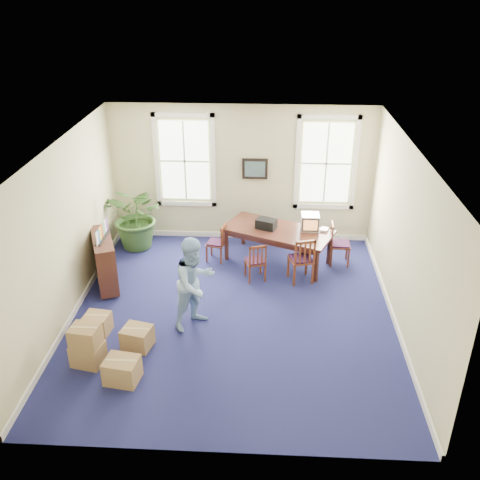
{
  "coord_description": "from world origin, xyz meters",
  "views": [
    {
      "loc": [
        0.58,
        -8.33,
        5.79
      ],
      "look_at": [
        0.1,
        0.6,
        1.25
      ],
      "focal_mm": 40.0,
      "sensor_mm": 36.0,
      "label": 1
    }
  ],
  "objects_px": {
    "crt_tv": "(310,222)",
    "cardboard_boxes": "(100,341)",
    "man": "(195,283)",
    "credenza": "(105,262)",
    "potted_plant": "(138,216)",
    "conference_table": "(278,246)",
    "chair_near_left": "(255,261)"
  },
  "relations": [
    {
      "from": "conference_table",
      "to": "crt_tv",
      "type": "xyz_separation_m",
      "value": [
        0.68,
        0.05,
        0.56
      ]
    },
    {
      "from": "potted_plant",
      "to": "cardboard_boxes",
      "type": "xyz_separation_m",
      "value": [
        0.25,
        -4.04,
        -0.4
      ]
    },
    {
      "from": "crt_tv",
      "to": "potted_plant",
      "type": "distance_m",
      "value": 3.88
    },
    {
      "from": "chair_near_left",
      "to": "credenza",
      "type": "relative_size",
      "value": 0.66
    },
    {
      "from": "crt_tv",
      "to": "cardboard_boxes",
      "type": "bearing_deg",
      "value": -135.07
    },
    {
      "from": "crt_tv",
      "to": "man",
      "type": "relative_size",
      "value": 0.24
    },
    {
      "from": "credenza",
      "to": "cardboard_boxes",
      "type": "bearing_deg",
      "value": -97.76
    },
    {
      "from": "potted_plant",
      "to": "conference_table",
      "type": "bearing_deg",
      "value": -9.31
    },
    {
      "from": "man",
      "to": "potted_plant",
      "type": "bearing_deg",
      "value": 72.7
    },
    {
      "from": "crt_tv",
      "to": "cardboard_boxes",
      "type": "xyz_separation_m",
      "value": [
        -3.6,
        -3.57,
        -0.58
      ]
    },
    {
      "from": "crt_tv",
      "to": "chair_near_left",
      "type": "relative_size",
      "value": 0.49
    },
    {
      "from": "crt_tv",
      "to": "man",
      "type": "xyz_separation_m",
      "value": [
        -2.17,
        -2.48,
        -0.09
      ]
    },
    {
      "from": "cardboard_boxes",
      "to": "potted_plant",
      "type": "bearing_deg",
      "value": 93.51
    },
    {
      "from": "conference_table",
      "to": "crt_tv",
      "type": "height_order",
      "value": "crt_tv"
    },
    {
      "from": "crt_tv",
      "to": "credenza",
      "type": "height_order",
      "value": "crt_tv"
    },
    {
      "from": "man",
      "to": "cardboard_boxes",
      "type": "xyz_separation_m",
      "value": [
        -1.44,
        -1.09,
        -0.49
      ]
    },
    {
      "from": "potted_plant",
      "to": "cardboard_boxes",
      "type": "height_order",
      "value": "potted_plant"
    },
    {
      "from": "chair_near_left",
      "to": "potted_plant",
      "type": "relative_size",
      "value": 0.55
    },
    {
      "from": "chair_near_left",
      "to": "man",
      "type": "bearing_deg",
      "value": 40.77
    },
    {
      "from": "conference_table",
      "to": "cardboard_boxes",
      "type": "relative_size",
      "value": 1.74
    },
    {
      "from": "man",
      "to": "potted_plant",
      "type": "height_order",
      "value": "man"
    },
    {
      "from": "conference_table",
      "to": "crt_tv",
      "type": "relative_size",
      "value": 5.47
    },
    {
      "from": "crt_tv",
      "to": "man",
      "type": "bearing_deg",
      "value": -130.95
    },
    {
      "from": "man",
      "to": "crt_tv",
      "type": "bearing_deg",
      "value": 1.83
    },
    {
      "from": "crt_tv",
      "to": "credenza",
      "type": "xyz_separation_m",
      "value": [
        -4.18,
        -1.19,
        -0.45
      ]
    },
    {
      "from": "credenza",
      "to": "cardboard_boxes",
      "type": "distance_m",
      "value": 2.45
    },
    {
      "from": "crt_tv",
      "to": "chair_near_left",
      "type": "height_order",
      "value": "crt_tv"
    },
    {
      "from": "conference_table",
      "to": "cardboard_boxes",
      "type": "xyz_separation_m",
      "value": [
        -2.93,
        -3.52,
        -0.01
      ]
    },
    {
      "from": "chair_near_left",
      "to": "credenza",
      "type": "distance_m",
      "value": 3.05
    },
    {
      "from": "man",
      "to": "cardboard_boxes",
      "type": "height_order",
      "value": "man"
    },
    {
      "from": "credenza",
      "to": "cardboard_boxes",
      "type": "xyz_separation_m",
      "value": [
        0.57,
        -2.38,
        -0.13
      ]
    },
    {
      "from": "conference_table",
      "to": "man",
      "type": "bearing_deg",
      "value": -97.95
    }
  ]
}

